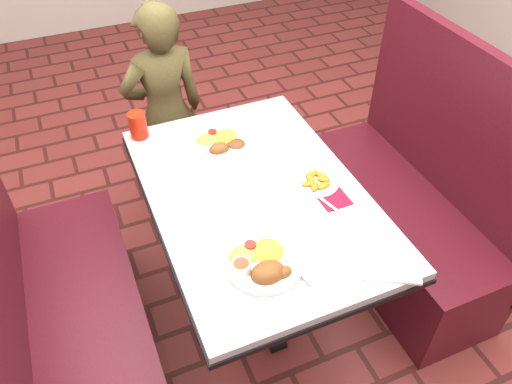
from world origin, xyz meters
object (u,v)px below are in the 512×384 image
booth_bench_right (405,212)px  far_dinner_plate (221,140)px  booth_bench_left (73,321)px  red_tumbler (138,125)px  plantain_plate (317,181)px  dining_table (256,210)px  diner_person (166,114)px  near_dinner_plate (263,260)px

booth_bench_right → far_dinner_plate: size_ratio=4.60×
booth_bench_left → red_tumbler: 0.86m
booth_bench_right → plantain_plate: booth_bench_right is taller
booth_bench_right → plantain_plate: size_ratio=6.67×
dining_table → diner_person: (-0.13, 0.90, -0.06)m
near_dinner_plate → plantain_plate: size_ratio=1.50×
diner_person → red_tumbler: diner_person is taller
booth_bench_right → red_tumbler: booth_bench_right is taller
booth_bench_left → near_dinner_plate: size_ratio=4.44×
booth_bench_right → booth_bench_left: bearing=180.0°
diner_person → plantain_plate: bearing=106.1°
booth_bench_right → diner_person: size_ratio=1.00×
plantain_plate → red_tumbler: bearing=134.2°
dining_table → red_tumbler: 0.65m
dining_table → booth_bench_right: size_ratio=1.01×
red_tumbler → near_dinner_plate: bearing=-76.7°
far_dinner_plate → plantain_plate: 0.47m
booth_bench_left → booth_bench_right: 1.60m
booth_bench_right → near_dinner_plate: bearing=-159.4°
red_tumbler → booth_bench_left: bearing=-130.8°
booth_bench_left → plantain_plate: 1.13m
diner_person → far_dinner_plate: (0.12, -0.56, 0.18)m
booth_bench_right → red_tumbler: size_ratio=10.15×
plantain_plate → diner_person: bearing=111.6°
diner_person → red_tumbler: bearing=55.8°
booth_bench_right → red_tumbler: 1.34m
plantain_plate → far_dinner_plate: bearing=123.8°
dining_table → booth_bench_left: size_ratio=1.01×
dining_table → booth_bench_left: bearing=180.0°
near_dinner_plate → plantain_plate: bearing=39.5°
diner_person → far_dinner_plate: diner_person is taller
dining_table → near_dinner_plate: size_ratio=4.48×
dining_table → red_tumbler: (-0.33, 0.54, 0.16)m
dining_table → booth_bench_right: 0.86m
booth_bench_right → plantain_plate: bearing=-175.1°
diner_person → near_dinner_plate: 1.26m
dining_table → diner_person: size_ratio=1.01×
dining_table → plantain_plate: size_ratio=6.74×
booth_bench_left → booth_bench_right: bearing=0.0°
booth_bench_left → far_dinner_plate: size_ratio=4.60×
diner_person → far_dinner_plate: bearing=96.2°
dining_table → far_dinner_plate: 0.36m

